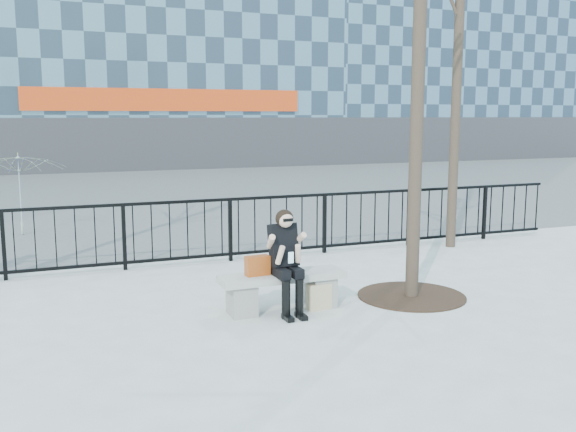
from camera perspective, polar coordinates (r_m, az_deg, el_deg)
name	(u,v)px	position (r m, az deg, el deg)	size (l,w,h in m)	color
ground	(282,310)	(8.45, -0.51, -8.34)	(120.00, 120.00, 0.00)	#9A9A95
street_surface	(125,189)	(22.84, -14.30, 2.37)	(60.00, 23.00, 0.01)	#474747
railing	(219,230)	(11.09, -6.15, -1.27)	(14.00, 0.06, 1.10)	black
tree_grate	(411,296)	(9.19, 10.91, -6.99)	(1.50, 1.50, 0.02)	black
bench_main	(282,287)	(8.36, -0.52, -6.37)	(1.65, 0.46, 0.49)	slate
seated_woman	(287,262)	(8.13, -0.11, -4.14)	(0.50, 0.64, 1.34)	black
handbag	(257,266)	(8.19, -2.73, -4.43)	(0.31, 0.14, 0.25)	#933C12
shopping_bag	(320,296)	(8.45, 2.87, -7.14)	(0.36, 0.13, 0.34)	#C8B78E
vendor_umbrella	(20,194)	(14.51, -22.71, 1.78)	(1.90, 1.94, 1.75)	#C9D32E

